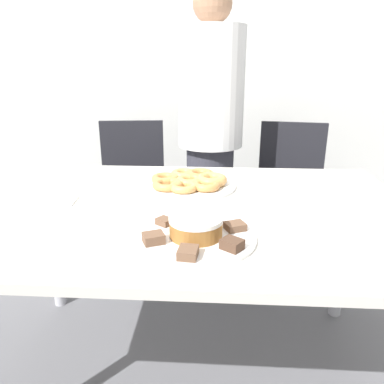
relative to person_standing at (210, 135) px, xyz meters
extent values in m
plane|color=slate|center=(-0.07, -0.89, -0.86)|extent=(12.00, 12.00, 0.00)
cube|color=silver|center=(-0.07, 0.73, 0.44)|extent=(8.00, 0.05, 2.60)
cube|color=silver|center=(-0.07, -0.89, -0.10)|extent=(1.59, 1.04, 0.03)
cylinder|color=silver|center=(-0.80, -0.43, -0.49)|extent=(0.06, 0.06, 0.74)
cylinder|color=silver|center=(0.67, -0.43, -0.49)|extent=(0.06, 0.06, 0.74)
cylinder|color=#383842|center=(0.00, 0.00, -0.46)|extent=(0.27, 0.27, 0.80)
cylinder|color=white|center=(0.00, 0.00, 0.26)|extent=(0.36, 0.36, 0.63)
sphere|color=#A87A5B|center=(0.00, 0.00, 0.68)|extent=(0.20, 0.20, 0.20)
cylinder|color=black|center=(-0.48, 0.00, -0.85)|extent=(0.44, 0.44, 0.01)
cylinder|color=#262626|center=(-0.48, 0.00, -0.63)|extent=(0.06, 0.06, 0.43)
cube|color=black|center=(-0.48, 0.00, -0.39)|extent=(0.49, 0.49, 0.04)
cube|color=black|center=(-0.50, 0.20, -0.16)|extent=(0.40, 0.08, 0.42)
cylinder|color=black|center=(0.48, 0.00, -0.85)|extent=(0.44, 0.44, 0.01)
cylinder|color=#262626|center=(0.48, 0.00, -0.63)|extent=(0.06, 0.06, 0.43)
cube|color=black|center=(0.48, 0.00, -0.39)|extent=(0.50, 0.50, 0.04)
cube|color=black|center=(0.51, 0.20, -0.16)|extent=(0.40, 0.09, 0.42)
cylinder|color=white|center=(-0.02, -1.15, -0.08)|extent=(0.35, 0.35, 0.01)
cylinder|color=white|center=(-0.08, -0.67, -0.08)|extent=(0.38, 0.38, 0.01)
cylinder|color=#9E662D|center=(-0.02, -1.15, -0.06)|extent=(0.15, 0.15, 0.05)
cylinder|color=white|center=(-0.02, -1.15, -0.03)|extent=(0.15, 0.15, 0.01)
cube|color=brown|center=(-0.04, -1.27, -0.07)|extent=(0.06, 0.06, 0.02)
cube|color=#513828|center=(0.08, -1.22, -0.07)|extent=(0.07, 0.07, 0.03)
cube|color=brown|center=(0.09, -1.10, -0.07)|extent=(0.07, 0.07, 0.02)
cube|color=brown|center=(-0.01, -1.03, -0.07)|extent=(0.05, 0.06, 0.03)
cube|color=brown|center=(-0.12, -1.08, -0.07)|extent=(0.06, 0.06, 0.02)
cube|color=brown|center=(-0.14, -1.20, -0.07)|extent=(0.07, 0.07, 0.03)
torus|color=tan|center=(-0.08, -0.67, -0.06)|extent=(0.11, 0.11, 0.03)
torus|color=#D18E4C|center=(-0.18, -0.65, -0.06)|extent=(0.11, 0.11, 0.03)
torus|color=#D18E4C|center=(-0.16, -0.73, -0.06)|extent=(0.12, 0.12, 0.03)
torus|color=tan|center=(-0.09, -0.75, -0.06)|extent=(0.11, 0.11, 0.03)
torus|color=#D18E4C|center=(-0.01, -0.73, -0.06)|extent=(0.11, 0.11, 0.03)
torus|color=tan|center=(0.01, -0.67, -0.06)|extent=(0.13, 0.13, 0.04)
torus|color=#C68447|center=(-0.03, -0.60, -0.06)|extent=(0.12, 0.12, 0.04)
torus|color=tan|center=(-0.11, -0.58, -0.06)|extent=(0.11, 0.11, 0.03)
cube|color=white|center=(-0.54, -0.88, -0.09)|extent=(0.13, 0.11, 0.01)
camera|label=1|loc=(0.02, -2.12, 0.39)|focal=35.00mm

